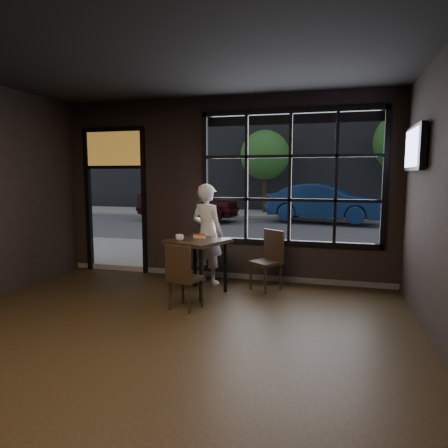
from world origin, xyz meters
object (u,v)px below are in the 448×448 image
(cafe_table, at_px, (198,266))
(man, at_px, (207,234))
(navy_car, at_px, (324,202))
(chair_near, at_px, (186,276))

(cafe_table, relative_size, man, 0.51)
(cafe_table, relative_size, navy_car, 0.20)
(cafe_table, distance_m, navy_car, 10.10)
(cafe_table, xyz_separation_m, chair_near, (0.07, -0.72, 0.03))
(cafe_table, height_order, man, man)
(cafe_table, distance_m, chair_near, 0.72)
(cafe_table, xyz_separation_m, man, (-0.04, 0.62, 0.42))
(man, height_order, navy_car, man)
(cafe_table, xyz_separation_m, navy_car, (1.71, 9.95, 0.38))
(navy_car, bearing_deg, chair_near, -179.01)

